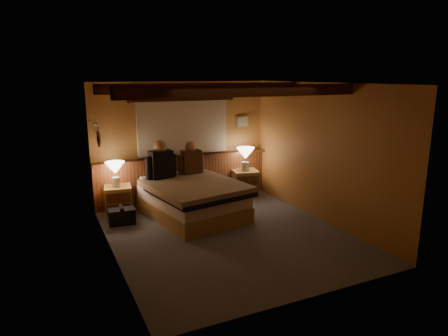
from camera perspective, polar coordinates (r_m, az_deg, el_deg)
floor at (r=6.55m, az=0.49°, el=-9.49°), size 4.20×4.20×0.00m
ceiling at (r=6.04m, az=0.54°, el=12.01°), size 4.20×4.20×0.00m
wall_back at (r=8.10m, az=-5.95°, el=3.69°), size 3.60×0.00×3.60m
wall_left at (r=5.66m, az=-16.13°, el=-0.85°), size 0.00×4.20×4.20m
wall_right at (r=7.14m, az=13.66°, el=2.12°), size 0.00×4.20×4.20m
wall_front at (r=4.45m, az=12.35°, el=-4.41°), size 3.60×0.00×3.60m
wainscot at (r=8.18m, az=-5.69°, el=-1.32°), size 3.60×0.23×0.94m
curtain_window at (r=7.98m, az=-5.84°, el=5.89°), size 2.18×0.09×1.11m
ceiling_beams at (r=6.18m, az=-0.08°, el=11.20°), size 3.60×1.65×0.16m
coat_rail at (r=7.13m, az=-17.82°, el=5.66°), size 0.05×0.55×0.24m
framed_print at (r=8.56m, az=2.65°, el=6.62°), size 0.30×0.04×0.25m
bed at (r=7.26m, az=-4.45°, el=-4.40°), size 1.76×2.12×0.65m
nightstand_left at (r=7.65m, az=-14.85°, el=-4.46°), size 0.54×0.50×0.53m
nightstand_right at (r=8.47m, az=3.05°, el=-2.20°), size 0.60×0.56×0.56m
lamp_left at (r=7.50m, az=-15.29°, el=-0.18°), size 0.35×0.35×0.46m
lamp_right at (r=8.28m, az=3.09°, el=1.92°), size 0.38×0.38×0.49m
person_left at (r=7.47m, az=-8.99°, el=0.79°), size 0.60×0.29×0.74m
person_right at (r=7.76m, az=-4.75°, el=1.12°), size 0.54×0.25×0.66m
duffel_bag at (r=7.17m, az=-14.39°, el=-6.67°), size 0.47×0.31×0.32m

